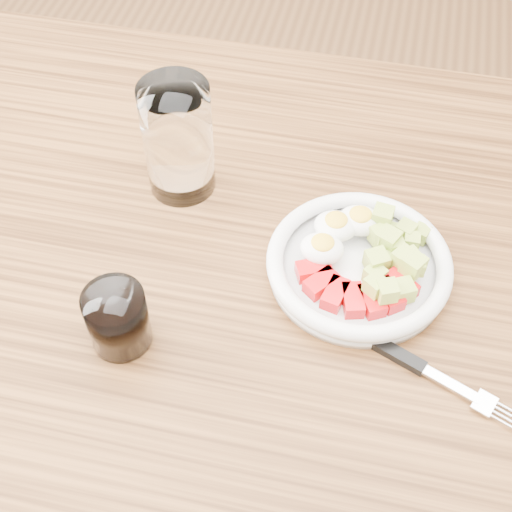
{
  "coord_description": "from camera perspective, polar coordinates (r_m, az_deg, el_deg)",
  "views": [
    {
      "loc": [
        0.1,
        -0.49,
        1.44
      ],
      "look_at": [
        -0.01,
        0.01,
        0.8
      ],
      "focal_mm": 50.0,
      "sensor_mm": 36.0,
      "label": 1
    }
  ],
  "objects": [
    {
      "name": "fork",
      "position": [
        0.78,
        11.79,
        -8.03
      ],
      "size": [
        0.22,
        0.1,
        0.01
      ],
      "color": "black",
      "rests_on": "dining_table"
    },
    {
      "name": "ground",
      "position": [
        1.52,
        0.3,
        -19.56
      ],
      "size": [
        4.0,
        4.0,
        0.0
      ],
      "primitive_type": "plane",
      "color": "brown",
      "rests_on": "ground"
    },
    {
      "name": "bowl",
      "position": [
        0.83,
        8.29,
        -0.45
      ],
      "size": [
        0.22,
        0.22,
        0.05
      ],
      "color": "white",
      "rests_on": "dining_table"
    },
    {
      "name": "dining_table",
      "position": [
        0.91,
        0.48,
        -5.71
      ],
      "size": [
        1.5,
        0.9,
        0.77
      ],
      "color": "brown",
      "rests_on": "ground"
    },
    {
      "name": "water_glass",
      "position": [
        0.89,
        -6.26,
        9.25
      ],
      "size": [
        0.09,
        0.09,
        0.15
      ],
      "primitive_type": "cylinder",
      "color": "white",
      "rests_on": "dining_table"
    },
    {
      "name": "coffee_glass",
      "position": [
        0.77,
        -11.01,
        -4.98
      ],
      "size": [
        0.07,
        0.07,
        0.08
      ],
      "color": "white",
      "rests_on": "dining_table"
    }
  ]
}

